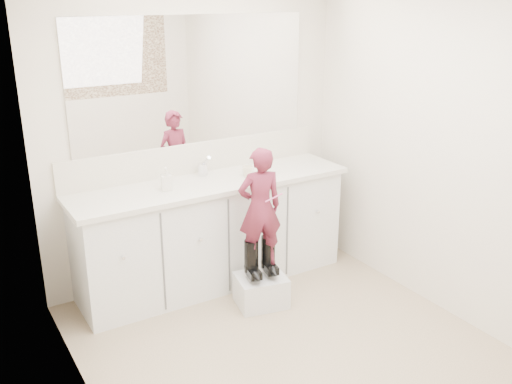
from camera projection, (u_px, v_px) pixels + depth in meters
floor at (298, 355)px, 3.82m from camera, size 3.00×3.00×0.00m
wall_back at (195, 135)px, 4.63m from camera, size 2.60×0.00×2.60m
wall_left at (87, 230)px, 2.79m from camera, size 0.00×3.00×3.00m
wall_right at (451, 155)px, 4.06m from camera, size 0.00×3.00×3.00m
vanity_cabinet at (213, 234)px, 4.67m from camera, size 2.20×0.55×0.85m
countertop at (212, 183)px, 4.51m from camera, size 2.28×0.58×0.04m
backsplash at (196, 157)px, 4.68m from camera, size 2.28×0.03×0.25m
mirror at (194, 81)px, 4.48m from camera, size 2.00×0.02×1.00m
faucet at (203, 169)px, 4.62m from camera, size 0.08×0.08×0.10m
cup at (248, 171)px, 4.59m from camera, size 0.09×0.09×0.09m
soap_bottle at (166, 179)px, 4.28m from camera, size 0.09×0.10×0.17m
step_stool at (261, 290)px, 4.41m from camera, size 0.43×0.38×0.24m
boot_left at (251, 260)px, 4.30m from camera, size 0.15×0.23×0.31m
boot_right at (268, 255)px, 4.37m from camera, size 0.15×0.23×0.31m
toddler at (260, 208)px, 4.20m from camera, size 0.37×0.28×0.92m
toothbrush at (274, 198)px, 4.14m from camera, size 0.14×0.04×0.06m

